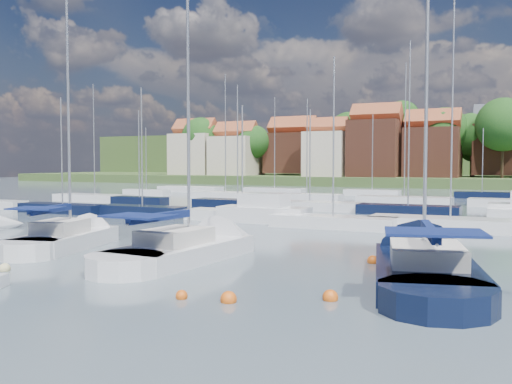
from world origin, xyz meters
The scene contains 12 objects.
ground centered at (0.00, 40.00, 0.00)m, with size 260.00×260.00×0.00m, color #424E5A.
sailboat_left centered at (-9.79, 4.70, 0.36)m, with size 5.19×11.07×14.60m.
sailboat_centre centered at (-1.62, 4.46, 0.35)m, with size 4.04×12.58×16.81m.
sailboat_navy centered at (8.88, 4.66, 0.34)m, with size 6.78×14.39×19.16m.
buoy_b centered at (-7.13, -2.52, 0.00)m, with size 0.47×0.47×0.47m, color beige.
buoy_d centered at (3.99, -3.25, 0.00)m, with size 0.55×0.55×0.55m, color #D85914.
buoy_e centered at (6.52, 6.00, 0.00)m, with size 0.52×0.52×0.52m, color #D85914.
buoy_f centered at (6.93, -1.56, 0.00)m, with size 0.53×0.53×0.53m, color #D85914.
buoy_g centered at (-1.18, 3.07, 0.00)m, with size 0.47×0.47×0.47m, color #D85914.
buoy_h centered at (2.33, -3.51, 0.00)m, with size 0.41×0.41×0.41m, color #D85914.
marina_field centered at (1.91, 35.15, 0.43)m, with size 79.62×41.41×15.93m.
far_shore_town centered at (2.23, 132.67, 4.61)m, with size 212.46×90.00×22.27m.
Camera 1 is at (12.72, -19.61, 4.61)m, focal length 40.00 mm.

